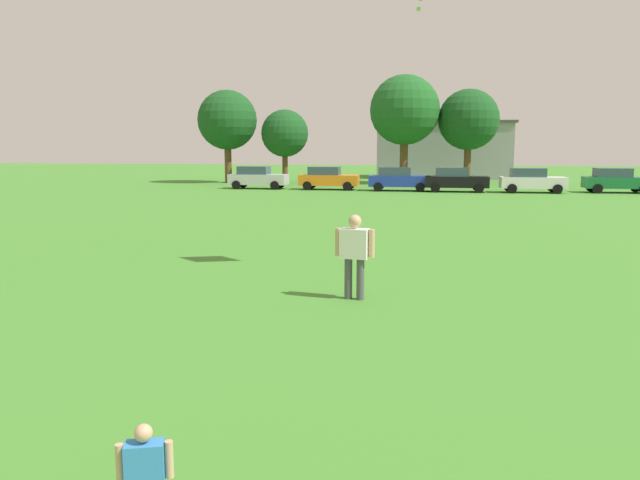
# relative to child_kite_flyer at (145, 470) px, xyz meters

# --- Properties ---
(ground_plane) EXTENTS (160.00, 160.00, 0.00)m
(ground_plane) POSITION_rel_child_kite_flyer_xyz_m (-2.11, 25.40, -0.55)
(ground_plane) COLOR #42842D
(child_kite_flyer) EXTENTS (0.43, 0.26, 0.93)m
(child_kite_flyer) POSITION_rel_child_kite_flyer_xyz_m (0.00, 0.00, 0.00)
(child_kite_flyer) COLOR navy
(child_kite_flyer) RESTS_ON ground
(adult_bystander) EXTENTS (0.82, 0.40, 1.74)m
(adult_bystander) POSITION_rel_child_kite_flyer_xyz_m (0.72, 8.03, 0.48)
(adult_bystander) COLOR #4C4C51
(adult_bystander) RESTS_ON ground
(parked_car_silver_0) EXTENTS (4.30, 2.02, 1.68)m
(parked_car_silver_0) POSITION_rel_child_kite_flyer_xyz_m (-10.40, 40.81, 0.30)
(parked_car_silver_0) COLOR silver
(parked_car_silver_0) RESTS_ON ground
(parked_car_orange_1) EXTENTS (4.30, 2.02, 1.68)m
(parked_car_orange_1) POSITION_rel_child_kite_flyer_xyz_m (-5.03, 40.70, 0.30)
(parked_car_orange_1) COLOR orange
(parked_car_orange_1) RESTS_ON ground
(parked_car_blue_2) EXTENTS (4.30, 2.02, 1.68)m
(parked_car_blue_2) POSITION_rel_child_kite_flyer_xyz_m (0.12, 40.26, 0.30)
(parked_car_blue_2) COLOR #1E38AD
(parked_car_blue_2) RESTS_ON ground
(parked_car_black_3) EXTENTS (4.30, 2.02, 1.68)m
(parked_car_black_3) POSITION_rel_child_kite_flyer_xyz_m (4.08, 39.94, 0.30)
(parked_car_black_3) COLOR black
(parked_car_black_3) RESTS_ON ground
(parked_car_white_4) EXTENTS (4.30, 2.02, 1.68)m
(parked_car_white_4) POSITION_rel_child_kite_flyer_xyz_m (9.16, 39.97, 0.30)
(parked_car_white_4) COLOR white
(parked_car_white_4) RESTS_ON ground
(parked_car_green_5) EXTENTS (4.30, 2.02, 1.68)m
(parked_car_green_5) POSITION_rel_child_kite_flyer_xyz_m (14.82, 40.83, 0.30)
(parked_car_green_5) COLOR #196B38
(parked_car_green_5) RESTS_ON ground
(tree_far_left) EXTENTS (5.12, 5.12, 7.98)m
(tree_far_left) POSITION_rel_child_kite_flyer_xyz_m (-15.05, 48.08, 4.83)
(tree_far_left) COLOR brown
(tree_far_left) RESTS_ON ground
(tree_left) EXTENTS (4.03, 4.03, 6.28)m
(tree_left) POSITION_rel_child_kite_flyer_xyz_m (-9.98, 48.20, 3.68)
(tree_left) COLOR brown
(tree_left) RESTS_ON ground
(tree_right) EXTENTS (5.84, 5.84, 9.10)m
(tree_right) POSITION_rel_child_kite_flyer_xyz_m (0.14, 49.06, 5.59)
(tree_right) COLOR brown
(tree_right) RESTS_ON ground
(tree_far_right) EXTENTS (5.08, 5.08, 7.92)m
(tree_far_right) POSITION_rel_child_kite_flyer_xyz_m (5.45, 49.90, 4.79)
(tree_far_right) COLOR brown
(tree_far_right) RESTS_ON ground
(house_left) EXTENTS (10.30, 7.04, 5.40)m
(house_left) POSITION_rel_child_kite_flyer_xyz_m (3.24, 60.82, 2.16)
(house_left) COLOR beige
(house_left) RESTS_ON ground
(house_right) EXTENTS (13.43, 8.40, 5.62)m
(house_right) POSITION_rel_child_kite_flyer_xyz_m (3.69, 60.82, 2.27)
(house_right) COLOR #9999A3
(house_right) RESTS_ON ground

